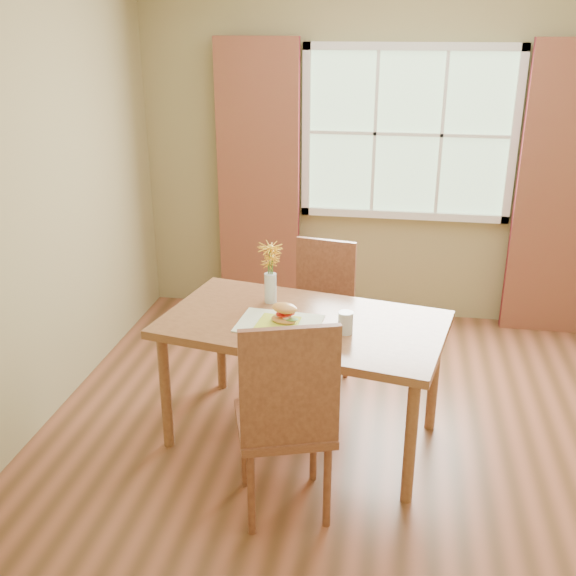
% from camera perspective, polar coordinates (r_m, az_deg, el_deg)
% --- Properties ---
extents(room, '(4.24, 3.84, 2.74)m').
position_cam_1_polar(room, '(3.53, 9.87, 5.70)').
color(room, brown).
rests_on(room, ground).
extents(window, '(1.62, 0.06, 1.32)m').
position_cam_1_polar(window, '(5.33, 10.13, 12.71)').
color(window, '#9CC394').
rests_on(window, room).
extents(curtain_left, '(0.65, 0.08, 2.20)m').
position_cam_1_polar(curtain_left, '(5.43, -2.51, 8.88)').
color(curtain_left, maroon).
rests_on(curtain_left, room).
extents(curtain_right, '(0.65, 0.08, 2.20)m').
position_cam_1_polar(curtain_right, '(5.45, 22.11, 7.35)').
color(curtain_right, maroon).
rests_on(curtain_right, room).
extents(dining_table, '(1.68, 1.15, 0.75)m').
position_cam_1_polar(dining_table, '(3.78, 1.28, -3.85)').
color(dining_table, brown).
rests_on(dining_table, room).
extents(chair_near, '(0.57, 0.57, 1.08)m').
position_cam_1_polar(chair_near, '(3.20, -0.10, -10.63)').
color(chair_near, brown).
rests_on(chair_near, room).
extents(chair_far, '(0.47, 0.47, 0.97)m').
position_cam_1_polar(chair_far, '(4.47, 2.77, -1.67)').
color(chair_far, brown).
rests_on(chair_far, room).
extents(placemat, '(0.47, 0.36, 0.01)m').
position_cam_1_polar(placemat, '(3.70, -0.75, -3.01)').
color(placemat, silver).
rests_on(placemat, dining_table).
extents(plate, '(0.24, 0.24, 0.01)m').
position_cam_1_polar(plate, '(3.66, -0.88, -3.14)').
color(plate, '#C3DD37').
rests_on(plate, placemat).
extents(croissant_sandwich, '(0.18, 0.15, 0.11)m').
position_cam_1_polar(croissant_sandwich, '(3.65, -0.30, -2.18)').
color(croissant_sandwich, '#FAAE55').
rests_on(croissant_sandwich, plate).
extents(water_glass, '(0.08, 0.08, 0.12)m').
position_cam_1_polar(water_glass, '(3.59, 4.90, -2.98)').
color(water_glass, silver).
rests_on(water_glass, dining_table).
extents(flower_vase, '(0.15, 0.15, 0.37)m').
position_cam_1_polar(flower_vase, '(3.91, -1.49, 1.91)').
color(flower_vase, silver).
rests_on(flower_vase, dining_table).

